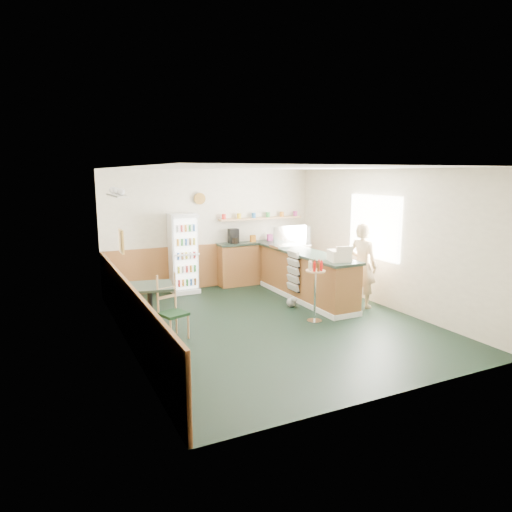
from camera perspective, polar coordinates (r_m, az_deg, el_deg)
ground at (r=8.18m, az=2.06°, el=-8.32°), size 6.00×6.00×0.00m
room_envelope at (r=8.38m, az=-1.59°, el=2.85°), size 5.04×6.02×2.72m
service_counter at (r=9.61m, az=6.21°, el=-2.69°), size 0.68×3.01×1.01m
back_counter at (r=10.98m, az=0.73°, el=-0.53°), size 2.24×0.42×1.69m
drinks_fridge at (r=10.15m, az=-9.06°, el=0.33°), size 0.58×0.51×1.75m
display_case at (r=10.03m, az=4.28°, el=2.41°), size 0.81×0.42×0.46m
cash_register at (r=8.55m, az=10.35°, el=0.04°), size 0.44×0.45×0.21m
shopkeeper at (r=9.16m, az=13.17°, el=-1.14°), size 0.57×0.66×1.67m
condiment_stand at (r=8.11m, az=7.43°, el=-3.12°), size 0.35×0.35×1.09m
newspaper_rack at (r=9.30m, az=4.68°, el=-1.91°), size 0.09×0.42×0.84m
cafe_table at (r=7.73m, az=-13.10°, el=-5.29°), size 0.86×0.86×0.81m
cafe_chair at (r=7.46m, az=-10.49°, el=-6.01°), size 0.49×0.49×1.03m
dog_doorstop at (r=9.07m, az=4.50°, el=-5.73°), size 0.19×0.25×0.23m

